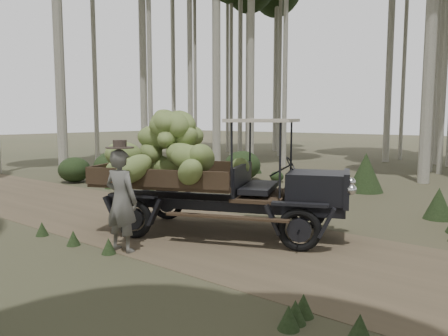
{
  "coord_description": "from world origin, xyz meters",
  "views": [
    {
      "loc": [
        6.78,
        -6.88,
        2.49
      ],
      "look_at": [
        1.0,
        0.35,
        1.43
      ],
      "focal_mm": 35.0,
      "sensor_mm": 36.0,
      "label": 1
    }
  ],
  "objects": [
    {
      "name": "farmer",
      "position": [
        0.3,
        -1.84,
        0.99
      ],
      "size": [
        0.77,
        0.59,
        2.09
      ],
      "rotation": [
        0.0,
        0.0,
        3.3
      ],
      "color": "#575650",
      "rests_on": "ground"
    },
    {
      "name": "dirt_track",
      "position": [
        0.0,
        0.0,
        0.0
      ],
      "size": [
        70.0,
        4.0,
        0.01
      ],
      "primitive_type": "cube",
      "color": "brown",
      "rests_on": "ground"
    },
    {
      "name": "ground",
      "position": [
        0.0,
        0.0,
        0.0
      ],
      "size": [
        120.0,
        120.0,
        0.0
      ],
      "primitive_type": "plane",
      "color": "#473D2B",
      "rests_on": "ground"
    },
    {
      "name": "undergrowth",
      "position": [
        1.58,
        0.95,
        0.52
      ],
      "size": [
        23.46,
        19.73,
        1.35
      ],
      "color": "#233319",
      "rests_on": "ground"
    },
    {
      "name": "banana_truck",
      "position": [
        0.36,
        0.0,
        1.61
      ],
      "size": [
        5.6,
        3.83,
        2.78
      ],
      "rotation": [
        0.0,
        0.0,
        0.4
      ],
      "color": "black",
      "rests_on": "ground"
    }
  ]
}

